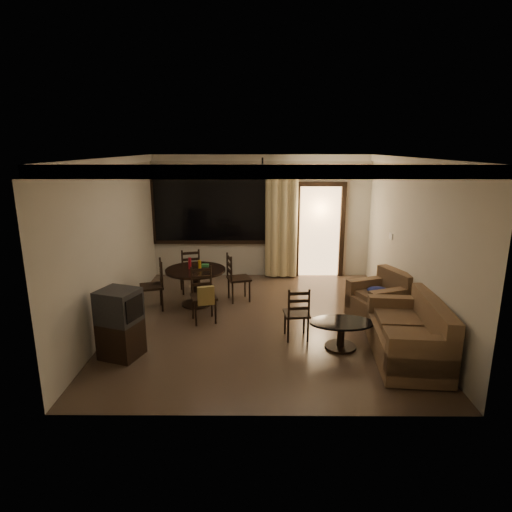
{
  "coord_description": "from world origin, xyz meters",
  "views": [
    {
      "loc": [
        -0.06,
        -7.01,
        2.98
      ],
      "look_at": [
        -0.11,
        0.2,
        1.12
      ],
      "focal_mm": 30.0,
      "sensor_mm": 36.0,
      "label": 1
    }
  ],
  "objects_px": {
    "dining_chair_east": "(238,287)",
    "dining_chair_west": "(153,295)",
    "coffee_table": "(341,330)",
    "dining_table": "(196,277)",
    "sofa": "(412,337)",
    "dining_chair_north": "(190,279)",
    "dining_chair_south": "(204,305)",
    "armchair": "(382,301)",
    "tv_cabinet": "(120,323)",
    "side_chair": "(296,323)"
  },
  "relations": [
    {
      "from": "dining_chair_east",
      "to": "dining_chair_west",
      "type": "bearing_deg",
      "value": 90.23
    },
    {
      "from": "coffee_table",
      "to": "dining_table",
      "type": "bearing_deg",
      "value": 143.46
    },
    {
      "from": "sofa",
      "to": "dining_chair_north",
      "type": "bearing_deg",
      "value": 145.81
    },
    {
      "from": "dining_chair_south",
      "to": "armchair",
      "type": "xyz_separation_m",
      "value": [
        3.11,
        0.11,
        0.05
      ]
    },
    {
      "from": "dining_chair_west",
      "to": "dining_chair_south",
      "type": "xyz_separation_m",
      "value": [
        1.03,
        -0.57,
        0.02
      ]
    },
    {
      "from": "dining_chair_east",
      "to": "tv_cabinet",
      "type": "relative_size",
      "value": 0.93
    },
    {
      "from": "armchair",
      "to": "coffee_table",
      "type": "xyz_separation_m",
      "value": [
        -0.91,
        -1.1,
        -0.07
      ]
    },
    {
      "from": "dining_chair_east",
      "to": "coffee_table",
      "type": "distance_m",
      "value": 2.64
    },
    {
      "from": "dining_chair_west",
      "to": "tv_cabinet",
      "type": "xyz_separation_m",
      "value": [
        -0.01,
        -1.86,
        0.23
      ]
    },
    {
      "from": "dining_chair_east",
      "to": "dining_chair_south",
      "type": "height_order",
      "value": "same"
    },
    {
      "from": "dining_chair_north",
      "to": "side_chair",
      "type": "bearing_deg",
      "value": 115.18
    },
    {
      "from": "dining_chair_south",
      "to": "sofa",
      "type": "xyz_separation_m",
      "value": [
        3.12,
        -1.37,
        0.05
      ]
    },
    {
      "from": "tv_cabinet",
      "to": "dining_chair_north",
      "type": "bearing_deg",
      "value": 98.43
    },
    {
      "from": "dining_chair_south",
      "to": "sofa",
      "type": "height_order",
      "value": "dining_chair_south"
    },
    {
      "from": "dining_chair_north",
      "to": "armchair",
      "type": "bearing_deg",
      "value": 140.73
    },
    {
      "from": "sofa",
      "to": "side_chair",
      "type": "height_order",
      "value": "sofa"
    },
    {
      "from": "dining_chair_west",
      "to": "tv_cabinet",
      "type": "height_order",
      "value": "tv_cabinet"
    },
    {
      "from": "dining_chair_east",
      "to": "coffee_table",
      "type": "xyz_separation_m",
      "value": [
        1.65,
        -2.06,
        -0.0
      ]
    },
    {
      "from": "dining_chair_south",
      "to": "armchair",
      "type": "relative_size",
      "value": 0.87
    },
    {
      "from": "dining_chair_west",
      "to": "armchair",
      "type": "relative_size",
      "value": 0.87
    },
    {
      "from": "sofa",
      "to": "side_chair",
      "type": "relative_size",
      "value": 1.97
    },
    {
      "from": "dining_chair_west",
      "to": "armchair",
      "type": "xyz_separation_m",
      "value": [
        4.14,
        -0.47,
        0.07
      ]
    },
    {
      "from": "armchair",
      "to": "tv_cabinet",
      "type": "bearing_deg",
      "value": 177.81
    },
    {
      "from": "dining_chair_west",
      "to": "tv_cabinet",
      "type": "distance_m",
      "value": 1.87
    },
    {
      "from": "tv_cabinet",
      "to": "sofa",
      "type": "bearing_deg",
      "value": 18.28
    },
    {
      "from": "dining_chair_east",
      "to": "dining_chair_north",
      "type": "bearing_deg",
      "value": 46.76
    },
    {
      "from": "armchair",
      "to": "sofa",
      "type": "bearing_deg",
      "value": -110.2
    },
    {
      "from": "dining_chair_north",
      "to": "sofa",
      "type": "xyz_separation_m",
      "value": [
        3.61,
        -2.94,
        0.07
      ]
    },
    {
      "from": "side_chair",
      "to": "sofa",
      "type": "bearing_deg",
      "value": 150.39
    },
    {
      "from": "dining_chair_north",
      "to": "tv_cabinet",
      "type": "xyz_separation_m",
      "value": [
        -0.56,
        -2.85,
        0.23
      ]
    },
    {
      "from": "dining_chair_south",
      "to": "coffee_table",
      "type": "xyz_separation_m",
      "value": [
        2.2,
        -0.99,
        -0.02
      ]
    },
    {
      "from": "dining_chair_east",
      "to": "armchair",
      "type": "height_order",
      "value": "dining_chair_east"
    },
    {
      "from": "sofa",
      "to": "coffee_table",
      "type": "height_order",
      "value": "sofa"
    },
    {
      "from": "dining_table",
      "to": "sofa",
      "type": "height_order",
      "value": "dining_table"
    },
    {
      "from": "dining_chair_south",
      "to": "sofa",
      "type": "bearing_deg",
      "value": -40.78
    },
    {
      "from": "sofa",
      "to": "dining_table",
      "type": "bearing_deg",
      "value": 152.01
    },
    {
      "from": "armchair",
      "to": "side_chair",
      "type": "distance_m",
      "value": 1.74
    },
    {
      "from": "dining_chair_north",
      "to": "side_chair",
      "type": "relative_size",
      "value": 1.09
    },
    {
      "from": "dining_chair_south",
      "to": "dining_table",
      "type": "bearing_deg",
      "value": 89.88
    },
    {
      "from": "dining_table",
      "to": "dining_chair_south",
      "type": "bearing_deg",
      "value": -73.02
    },
    {
      "from": "sofa",
      "to": "armchair",
      "type": "height_order",
      "value": "sofa"
    },
    {
      "from": "dining_chair_east",
      "to": "side_chair",
      "type": "relative_size",
      "value": 1.09
    },
    {
      "from": "dining_chair_north",
      "to": "dining_chair_west",
      "type": "bearing_deg",
      "value": 44.21
    },
    {
      "from": "dining_chair_east",
      "to": "side_chair",
      "type": "xyz_separation_m",
      "value": [
        1.0,
        -1.73,
        -0.02
      ]
    },
    {
      "from": "tv_cabinet",
      "to": "coffee_table",
      "type": "bearing_deg",
      "value": 24.62
    },
    {
      "from": "dining_chair_south",
      "to": "dining_chair_north",
      "type": "relative_size",
      "value": 1.0
    },
    {
      "from": "dining_table",
      "to": "coffee_table",
      "type": "relative_size",
      "value": 1.18
    },
    {
      "from": "armchair",
      "to": "dining_chair_east",
      "type": "bearing_deg",
      "value": 138.77
    },
    {
      "from": "dining_chair_south",
      "to": "side_chair",
      "type": "relative_size",
      "value": 1.09
    },
    {
      "from": "dining_chair_west",
      "to": "dining_chair_north",
      "type": "xyz_separation_m",
      "value": [
        0.55,
        1.0,
        0.0
      ]
    }
  ]
}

